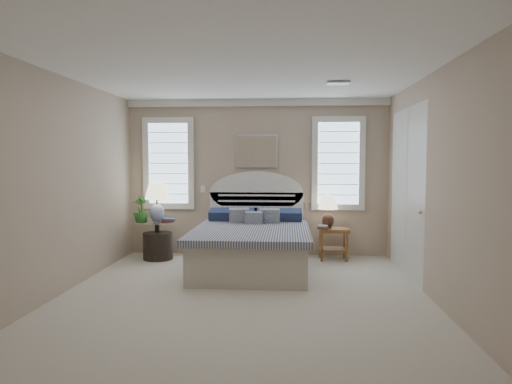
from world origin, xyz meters
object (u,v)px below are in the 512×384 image
object	(u,v)px
floor_pot	(158,246)
lamp_left	(157,198)
bed	(252,243)
nightstand_right	(333,237)
side_table_left	(157,236)
lamp_right	(328,208)

from	to	relation	value
floor_pot	lamp_left	world-z (taller)	lamp_left
bed	floor_pot	bearing A→B (deg)	161.74
nightstand_right	lamp_left	size ratio (longest dim) A/B	0.81
side_table_left	nightstand_right	world-z (taller)	side_table_left
side_table_left	floor_pot	bearing A→B (deg)	-66.12
bed	floor_pot	world-z (taller)	bed
nightstand_right	side_table_left	bearing A→B (deg)	-178.06
side_table_left	lamp_left	bearing A→B (deg)	-71.69
lamp_right	nightstand_right	bearing A→B (deg)	2.48
bed	side_table_left	xyz separation A→B (m)	(-1.65, 0.59, 0.00)
bed	floor_pot	size ratio (longest dim) A/B	4.64
nightstand_right	lamp_left	world-z (taller)	lamp_left
bed	nightstand_right	bearing A→B (deg)	28.03
bed	lamp_right	size ratio (longest dim) A/B	4.12
bed	side_table_left	bearing A→B (deg)	160.26
bed	side_table_left	world-z (taller)	bed
floor_pot	lamp_left	xyz separation A→B (m)	(-0.01, 0.01, 0.81)
floor_pot	lamp_right	bearing A→B (deg)	3.07
nightstand_right	lamp_left	distance (m)	3.01
lamp_right	bed	bearing A→B (deg)	-150.27
lamp_left	lamp_right	world-z (taller)	lamp_left
bed	lamp_right	world-z (taller)	bed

